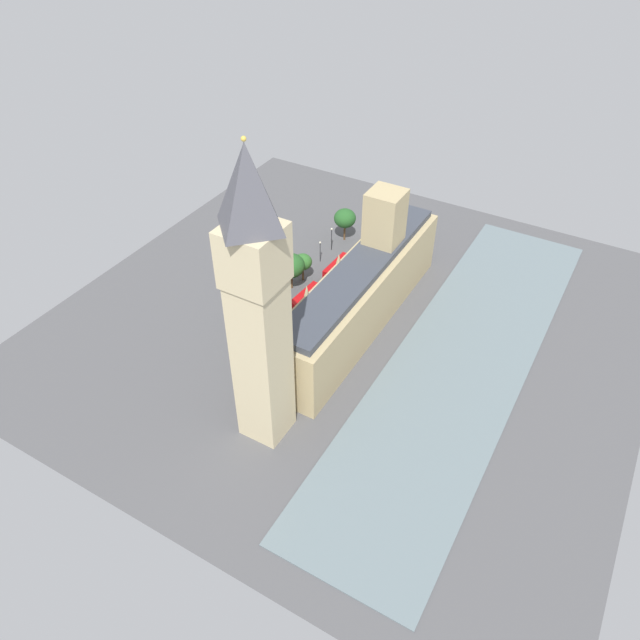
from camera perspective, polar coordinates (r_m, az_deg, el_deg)
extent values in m
plane|color=#4C4C4F|center=(146.80, 2.91, -0.05)|extent=(132.81, 132.81, 0.00)
cube|color=slate|center=(139.71, 13.20, -3.72)|extent=(28.13, 119.53, 0.25)
cube|color=tan|center=(141.25, 3.73, 2.10)|extent=(12.19, 62.81, 15.51)
cube|color=tan|center=(145.50, 5.90, 6.70)|extent=(7.89, 7.89, 29.91)
cube|color=#383D47|center=(136.18, 3.88, 4.94)|extent=(9.26, 60.30, 1.60)
cone|color=tan|center=(159.90, 6.72, 10.66)|extent=(1.20, 1.20, 2.35)
cone|color=tan|center=(148.64, 4.42, 8.45)|extent=(1.20, 1.20, 2.65)
cone|color=tan|center=(138.03, 1.78, 5.78)|extent=(1.20, 1.20, 2.49)
cone|color=tan|center=(127.94, -1.26, 2.77)|extent=(1.20, 1.20, 2.87)
cone|color=tan|center=(118.77, -4.77, -0.78)|extent=(1.20, 1.20, 2.98)
cube|color=#CCBA8E|center=(110.43, -5.44, -3.97)|extent=(8.22, 8.22, 35.93)
cube|color=#CCBA8E|center=(95.89, -6.28, 6.05)|extent=(9.04, 9.04, 10.39)
cylinder|color=silver|center=(98.34, -8.53, 6.77)|extent=(0.25, 6.24, 6.24)
torus|color=black|center=(98.34, -8.53, 6.77)|extent=(0.24, 6.48, 6.48)
cylinder|color=silver|center=(99.04, -4.73, 7.37)|extent=(6.24, 0.25, 6.24)
torus|color=black|center=(99.04, -4.73, 7.37)|extent=(6.48, 0.24, 6.48)
pyramid|color=#4C4C54|center=(89.82, -6.83, 12.39)|extent=(9.04, 9.04, 13.53)
sphere|color=gold|center=(86.77, -7.21, 16.58)|extent=(0.80, 0.80, 0.80)
cube|color=navy|center=(166.15, 3.10, 5.63)|extent=(1.89, 4.73, 0.75)
cube|color=black|center=(165.92, 3.15, 5.87)|extent=(1.55, 2.66, 0.65)
cylinder|color=black|center=(164.96, 3.09, 5.19)|extent=(0.27, 0.69, 0.68)
cylinder|color=black|center=(165.58, 2.60, 5.36)|extent=(0.27, 0.69, 0.68)
cylinder|color=black|center=(167.15, 3.59, 5.69)|extent=(0.27, 0.69, 0.68)
cylinder|color=black|center=(167.76, 3.11, 5.85)|extent=(0.27, 0.69, 0.68)
cube|color=#B20C0F|center=(159.13, 1.59, 4.80)|extent=(2.84, 10.58, 4.20)
cube|color=black|center=(159.09, 1.60, 4.82)|extent=(2.89, 10.18, 0.70)
cylinder|color=black|center=(163.42, 1.89, 4.95)|extent=(0.39, 1.11, 1.10)
cylinder|color=black|center=(162.50, 2.59, 4.70)|extent=(0.39, 1.11, 1.10)
cylinder|color=black|center=(158.27, 0.54, 3.65)|extent=(0.39, 1.11, 1.10)
cylinder|color=black|center=(157.32, 1.26, 3.39)|extent=(0.39, 1.11, 1.10)
cube|color=#B20C0F|center=(148.70, -1.38, 1.92)|extent=(3.23, 10.65, 4.20)
cube|color=black|center=(148.64, -1.38, 1.94)|extent=(3.27, 10.26, 0.70)
cylinder|color=black|center=(147.17, -1.83, 0.39)|extent=(0.43, 1.12, 1.10)
cylinder|color=black|center=(148.24, -2.55, 0.70)|extent=(0.43, 1.12, 1.10)
cylinder|color=black|center=(151.84, -0.22, 1.85)|extent=(0.43, 1.12, 1.10)
cylinder|color=black|center=(152.87, -0.93, 2.15)|extent=(0.43, 1.12, 1.10)
cube|color=gold|center=(140.42, -3.32, -1.89)|extent=(1.87, 4.53, 0.75)
cube|color=black|center=(139.82, -3.38, -1.73)|extent=(1.55, 2.54, 0.65)
cylinder|color=black|center=(141.90, -3.27, -1.56)|extent=(0.26, 0.68, 0.68)
cylinder|color=black|center=(141.20, -2.72, -1.79)|extent=(0.26, 0.68, 0.68)
cylinder|color=black|center=(140.16, -3.92, -2.23)|extent=(0.26, 0.68, 0.68)
cylinder|color=black|center=(139.45, -3.36, -2.46)|extent=(0.26, 0.68, 0.68)
cube|color=black|center=(135.94, -6.05, -3.80)|extent=(2.20, 4.29, 0.75)
cube|color=black|center=(135.35, -6.13, -3.64)|extent=(1.74, 2.45, 0.65)
cylinder|color=black|center=(137.31, -5.95, -3.47)|extent=(0.31, 0.70, 0.68)
cylinder|color=black|center=(136.48, -5.42, -3.75)|extent=(0.31, 0.70, 0.68)
cylinder|color=black|center=(135.93, -6.67, -4.09)|extent=(0.31, 0.70, 0.68)
cylinder|color=black|center=(135.10, -6.13, -4.37)|extent=(0.31, 0.70, 0.68)
cylinder|color=gray|center=(152.18, 1.74, 1.99)|extent=(0.62, 0.62, 1.34)
sphere|color=beige|center=(151.69, 1.74, 2.22)|extent=(0.26, 0.26, 0.26)
cube|color=black|center=(152.36, 1.73, 2.07)|extent=(0.31, 0.26, 0.24)
cylinder|color=maroon|center=(146.12, 0.43, 0.11)|extent=(0.45, 0.45, 1.28)
sphere|color=beige|center=(145.63, 0.43, 0.34)|extent=(0.25, 0.25, 0.25)
cube|color=black|center=(146.25, 0.48, 0.19)|extent=(0.30, 0.12, 0.23)
cylinder|color=brown|center=(158.81, -1.62, 4.39)|extent=(0.56, 0.56, 3.81)
ellipsoid|color=#2D6628|center=(156.67, -1.64, 5.50)|extent=(4.87, 4.87, 4.14)
cylinder|color=brown|center=(175.00, 2.32, 8.24)|extent=(0.56, 0.56, 4.67)
ellipsoid|color=#235623|center=(172.59, 2.36, 9.56)|extent=(6.20, 6.20, 5.27)
cylinder|color=brown|center=(155.92, -2.69, 3.70)|extent=(0.56, 0.56, 4.28)
ellipsoid|color=#235623|center=(153.15, -2.74, 5.14)|extent=(7.03, 7.03, 5.98)
cylinder|color=brown|center=(146.34, -5.92, 0.52)|extent=(0.56, 0.56, 3.60)
ellipsoid|color=#235623|center=(144.01, -6.02, 1.67)|extent=(5.16, 5.16, 4.38)
cylinder|color=black|center=(165.18, 0.01, 6.38)|extent=(0.18, 0.18, 5.79)
sphere|color=#F2EAC6|center=(163.44, 0.01, 7.31)|extent=(0.56, 0.56, 0.56)
cylinder|color=black|center=(169.93, 1.09, 7.56)|extent=(0.18, 0.18, 6.43)
sphere|color=#F2EAC6|center=(168.08, 1.11, 8.56)|extent=(0.56, 0.56, 0.56)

